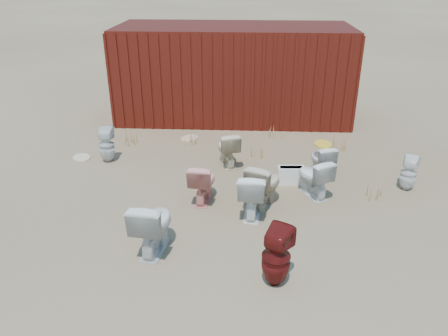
# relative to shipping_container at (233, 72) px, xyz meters

# --- Properties ---
(ground) EXTENTS (100.00, 100.00, 0.00)m
(ground) POSITION_rel_shipping_container_xyz_m (0.00, -5.20, -1.20)
(ground) COLOR brown
(ground) RESTS_ON ground
(shipping_container) EXTENTS (6.00, 2.40, 2.40)m
(shipping_container) POSITION_rel_shipping_container_xyz_m (0.00, 0.00, 0.00)
(shipping_container) COLOR #50170D
(shipping_container) RESTS_ON ground
(toilet_front_a) EXTENTS (0.59, 0.90, 0.86)m
(toilet_front_a) POSITION_rel_shipping_container_xyz_m (-0.93, -6.32, -0.77)
(toilet_front_a) COLOR silver
(toilet_front_a) RESTS_ON ground
(toilet_front_pink) EXTENTS (0.50, 0.77, 0.74)m
(toilet_front_pink) POSITION_rel_shipping_container_xyz_m (-0.36, -4.80, -0.83)
(toilet_front_pink) COLOR pink
(toilet_front_pink) RESTS_ON ground
(toilet_front_c) EXTENTS (0.51, 0.82, 0.80)m
(toilet_front_c) POSITION_rel_shipping_container_xyz_m (0.50, -5.24, -0.80)
(toilet_front_c) COLOR white
(toilet_front_c) RESTS_ON ground
(toilet_front_maroon) EXTENTS (0.52, 0.52, 0.84)m
(toilet_front_maroon) POSITION_rel_shipping_container_xyz_m (0.80, -6.97, -0.78)
(toilet_front_maroon) COLOR #5E1210
(toilet_front_maroon) RESTS_ON ground
(toilet_front_e) EXTENTS (0.71, 0.84, 0.74)m
(toilet_front_e) POSITION_rel_shipping_container_xyz_m (1.60, -4.51, -0.83)
(toilet_front_e) COLOR white
(toilet_front_e) RESTS_ON ground
(toilet_back_a) EXTENTS (0.37, 0.37, 0.74)m
(toilet_back_a) POSITION_rel_shipping_container_xyz_m (-2.56, -3.23, -0.83)
(toilet_back_a) COLOR white
(toilet_back_a) RESTS_ON ground
(toilet_back_beige_left) EXTENTS (0.61, 0.81, 0.74)m
(toilet_back_beige_left) POSITION_rel_shipping_container_xyz_m (-0.00, -3.27, -0.83)
(toilet_back_beige_left) COLOR beige
(toilet_back_beige_left) RESTS_ON ground
(toilet_back_beige_right) EXTENTS (0.75, 0.91, 0.81)m
(toilet_back_beige_right) POSITION_rel_shipping_container_xyz_m (0.71, -4.90, -0.80)
(toilet_back_beige_right) COLOR #C2AE8E
(toilet_back_beige_right) RESTS_ON ground
(toilet_back_yellowlid) EXTENTS (0.53, 0.73, 0.66)m
(toilet_back_yellowlid) POSITION_rel_shipping_container_xyz_m (1.87, -3.67, -0.87)
(toilet_back_yellowlid) COLOR white
(toilet_back_yellowlid) RESTS_ON ground
(toilet_back_e) EXTENTS (0.40, 0.40, 0.66)m
(toilet_back_e) POSITION_rel_shipping_container_xyz_m (3.39, -4.18, -0.87)
(toilet_back_e) COLOR white
(toilet_back_e) RESTS_ON ground
(yellow_lid) EXTENTS (0.34, 0.42, 0.02)m
(yellow_lid) POSITION_rel_shipping_container_xyz_m (1.87, -3.67, -0.53)
(yellow_lid) COLOR gold
(yellow_lid) RESTS_ON toilet_back_yellowlid
(loose_tank) EXTENTS (0.51, 0.23, 0.35)m
(loose_tank) POSITION_rel_shipping_container_xyz_m (1.25, -4.07, -1.02)
(loose_tank) COLOR white
(loose_tank) RESTS_ON ground
(loose_lid_near) EXTENTS (0.54, 0.60, 0.02)m
(loose_lid_near) POSITION_rel_shipping_container_xyz_m (-0.99, -1.82, -1.19)
(loose_lid_near) COLOR #C5AE8F
(loose_lid_near) RESTS_ON ground
(loose_lid_far) EXTENTS (0.56, 0.59, 0.02)m
(loose_lid_far) POSITION_rel_shipping_container_xyz_m (-3.18, -3.10, -1.19)
(loose_lid_far) COLOR #C6BA8F
(loose_lid_far) RESTS_ON ground
(weed_clump_a) EXTENTS (0.36, 0.36, 0.31)m
(weed_clump_a) POSITION_rel_shipping_container_xyz_m (-2.37, -2.21, -1.04)
(weed_clump_a) COLOR olive
(weed_clump_a) RESTS_ON ground
(weed_clump_b) EXTENTS (0.32, 0.32, 0.26)m
(weed_clump_b) POSITION_rel_shipping_container_xyz_m (0.61, -2.79, -1.07)
(weed_clump_b) COLOR olive
(weed_clump_b) RESTS_ON ground
(weed_clump_c) EXTENTS (0.36, 0.36, 0.34)m
(weed_clump_c) POSITION_rel_shipping_container_xyz_m (2.45, -2.33, -1.03)
(weed_clump_c) COLOR olive
(weed_clump_c) RESTS_ON ground
(weed_clump_d) EXTENTS (0.30, 0.30, 0.25)m
(weed_clump_d) POSITION_rel_shipping_container_xyz_m (-0.94, -2.09, -1.08)
(weed_clump_d) COLOR olive
(weed_clump_d) RESTS_ON ground
(weed_clump_e) EXTENTS (0.34, 0.34, 0.29)m
(weed_clump_e) POSITION_rel_shipping_container_xyz_m (1.08, -1.70, -1.06)
(weed_clump_e) COLOR olive
(weed_clump_e) RESTS_ON ground
(weed_clump_f) EXTENTS (0.28, 0.28, 0.26)m
(weed_clump_f) POSITION_rel_shipping_container_xyz_m (2.73, -4.58, -1.07)
(weed_clump_f) COLOR olive
(weed_clump_f) RESTS_ON ground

